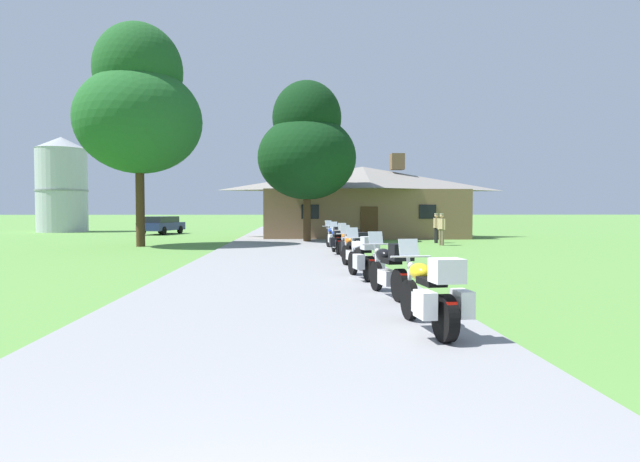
{
  "coord_description": "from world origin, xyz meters",
  "views": [
    {
      "loc": [
        0.24,
        -1.51,
        1.8
      ],
      "look_at": [
        1.51,
        21.57,
        0.92
      ],
      "focal_mm": 28.94,
      "sensor_mm": 36.0,
      "label": 1
    }
  ],
  "objects_px": {
    "bystander_tan_shirt_beside_signpost": "(442,227)",
    "motorcycle_orange_fifth_in_row": "(349,244)",
    "metal_silo_distant": "(62,184)",
    "tree_by_lodge_front": "(307,146)",
    "tree_left_near": "(139,106)",
    "motorcycle_blue_sixth_in_row": "(337,240)",
    "bystander_tan_shirt_near_lodge": "(436,226)",
    "parked_navy_suv_far_left": "(161,224)",
    "motorcycle_black_second_in_row": "(390,270)",
    "motorcycle_white_third_in_row": "(364,258)",
    "motorcycle_yellow_nearest_to_camera": "(432,295)",
    "motorcycle_blue_farthest_in_row": "(334,237)",
    "motorcycle_orange_fourth_in_row": "(354,250)"
  },
  "relations": [
    {
      "from": "motorcycle_blue_sixth_in_row",
      "to": "tree_by_lodge_front",
      "type": "height_order",
      "value": "tree_by_lodge_front"
    },
    {
      "from": "motorcycle_orange_fourth_in_row",
      "to": "tree_left_near",
      "type": "distance_m",
      "value": 16.03
    },
    {
      "from": "motorcycle_white_third_in_row",
      "to": "motorcycle_blue_farthest_in_row",
      "type": "bearing_deg",
      "value": 79.64
    },
    {
      "from": "motorcycle_blue_sixth_in_row",
      "to": "tree_left_near",
      "type": "distance_m",
      "value": 12.92
    },
    {
      "from": "motorcycle_blue_farthest_in_row",
      "to": "bystander_tan_shirt_beside_signpost",
      "type": "xyz_separation_m",
      "value": [
        5.9,
        2.67,
        0.34
      ]
    },
    {
      "from": "motorcycle_orange_fifth_in_row",
      "to": "tree_by_lodge_front",
      "type": "xyz_separation_m",
      "value": [
        -1.19,
        11.42,
        4.98
      ]
    },
    {
      "from": "tree_left_near",
      "to": "parked_navy_suv_far_left",
      "type": "xyz_separation_m",
      "value": [
        -2.48,
        14.2,
        -6.37
      ]
    },
    {
      "from": "bystander_tan_shirt_beside_signpost",
      "to": "motorcycle_orange_fifth_in_row",
      "type": "bearing_deg",
      "value": -60.81
    },
    {
      "from": "bystander_tan_shirt_beside_signpost",
      "to": "metal_silo_distant",
      "type": "relative_size",
      "value": 0.2
    },
    {
      "from": "motorcycle_yellow_nearest_to_camera",
      "to": "motorcycle_black_second_in_row",
      "type": "height_order",
      "value": "same"
    },
    {
      "from": "metal_silo_distant",
      "to": "tree_by_lodge_front",
      "type": "bearing_deg",
      "value": -37.74
    },
    {
      "from": "motorcycle_orange_fifth_in_row",
      "to": "bystander_tan_shirt_beside_signpost",
      "type": "bearing_deg",
      "value": 45.98
    },
    {
      "from": "motorcycle_blue_farthest_in_row",
      "to": "metal_silo_distant",
      "type": "distance_m",
      "value": 31.41
    },
    {
      "from": "bystander_tan_shirt_near_lodge",
      "to": "tree_by_lodge_front",
      "type": "relative_size",
      "value": 0.18
    },
    {
      "from": "bystander_tan_shirt_near_lodge",
      "to": "metal_silo_distant",
      "type": "relative_size",
      "value": 0.2
    },
    {
      "from": "motorcycle_blue_farthest_in_row",
      "to": "bystander_tan_shirt_near_lodge",
      "type": "distance_m",
      "value": 7.84
    },
    {
      "from": "bystander_tan_shirt_beside_signpost",
      "to": "parked_navy_suv_far_left",
      "type": "xyz_separation_m",
      "value": [
        -18.09,
        14.27,
        -0.17
      ]
    },
    {
      "from": "motorcycle_blue_farthest_in_row",
      "to": "bystander_tan_shirt_near_lodge",
      "type": "xyz_separation_m",
      "value": [
        6.21,
        4.77,
        0.34
      ]
    },
    {
      "from": "motorcycle_orange_fifth_in_row",
      "to": "metal_silo_distant",
      "type": "height_order",
      "value": "metal_silo_distant"
    },
    {
      "from": "motorcycle_black_second_in_row",
      "to": "motorcycle_blue_sixth_in_row",
      "type": "distance_m",
      "value": 10.75
    },
    {
      "from": "motorcycle_orange_fifth_in_row",
      "to": "metal_silo_distant",
      "type": "xyz_separation_m",
      "value": [
        -22.1,
        27.6,
        3.53
      ]
    },
    {
      "from": "motorcycle_white_third_in_row",
      "to": "metal_silo_distant",
      "type": "xyz_separation_m",
      "value": [
        -21.86,
        33.12,
        3.53
      ]
    },
    {
      "from": "motorcycle_blue_farthest_in_row",
      "to": "metal_silo_distant",
      "type": "relative_size",
      "value": 0.25
    },
    {
      "from": "motorcycle_white_third_in_row",
      "to": "tree_left_near",
      "type": "xyz_separation_m",
      "value": [
        -9.56,
        13.71,
        6.54
      ]
    },
    {
      "from": "motorcycle_blue_sixth_in_row",
      "to": "tree_by_lodge_front",
      "type": "xyz_separation_m",
      "value": [
        -0.97,
        8.92,
        4.98
      ]
    },
    {
      "from": "tree_by_lodge_front",
      "to": "metal_silo_distant",
      "type": "xyz_separation_m",
      "value": [
        -20.91,
        16.18,
        -1.45
      ]
    },
    {
      "from": "motorcycle_yellow_nearest_to_camera",
      "to": "tree_by_lodge_front",
      "type": "distance_m",
      "value": 23.38
    },
    {
      "from": "motorcycle_blue_sixth_in_row",
      "to": "motorcycle_white_third_in_row",
      "type": "bearing_deg",
      "value": -93.87
    },
    {
      "from": "parked_navy_suv_far_left",
      "to": "motorcycle_blue_sixth_in_row",
      "type": "bearing_deg",
      "value": -45.79
    },
    {
      "from": "motorcycle_white_third_in_row",
      "to": "motorcycle_blue_sixth_in_row",
      "type": "height_order",
      "value": "same"
    },
    {
      "from": "motorcycle_yellow_nearest_to_camera",
      "to": "bystander_tan_shirt_near_lodge",
      "type": "relative_size",
      "value": 1.24
    },
    {
      "from": "motorcycle_orange_fifth_in_row",
      "to": "tree_by_lodge_front",
      "type": "distance_m",
      "value": 12.52
    },
    {
      "from": "motorcycle_black_second_in_row",
      "to": "parked_navy_suv_far_left",
      "type": "height_order",
      "value": "parked_navy_suv_far_left"
    },
    {
      "from": "motorcycle_white_third_in_row",
      "to": "bystander_tan_shirt_beside_signpost",
      "type": "height_order",
      "value": "bystander_tan_shirt_beside_signpost"
    },
    {
      "from": "parked_navy_suv_far_left",
      "to": "motorcycle_orange_fifth_in_row",
      "type": "bearing_deg",
      "value": -48.28
    },
    {
      "from": "motorcycle_yellow_nearest_to_camera",
      "to": "motorcycle_blue_farthest_in_row",
      "type": "xyz_separation_m",
      "value": [
        -0.01,
        16.86,
        0.0
      ]
    },
    {
      "from": "tree_by_lodge_front",
      "to": "motorcycle_black_second_in_row",
      "type": "bearing_deg",
      "value": -86.8
    },
    {
      "from": "motorcycle_black_second_in_row",
      "to": "tree_left_near",
      "type": "distance_m",
      "value": 20.18
    },
    {
      "from": "motorcycle_blue_sixth_in_row",
      "to": "bystander_tan_shirt_near_lodge",
      "type": "distance_m",
      "value": 10.0
    },
    {
      "from": "motorcycle_yellow_nearest_to_camera",
      "to": "motorcycle_black_second_in_row",
      "type": "distance_m",
      "value": 3.15
    },
    {
      "from": "tree_left_near",
      "to": "parked_navy_suv_far_left",
      "type": "relative_size",
      "value": 2.3
    },
    {
      "from": "tree_by_lodge_front",
      "to": "tree_left_near",
      "type": "bearing_deg",
      "value": -159.45
    },
    {
      "from": "motorcycle_black_second_in_row",
      "to": "motorcycle_white_third_in_row",
      "type": "height_order",
      "value": "same"
    },
    {
      "from": "motorcycle_yellow_nearest_to_camera",
      "to": "bystander_tan_shirt_beside_signpost",
      "type": "xyz_separation_m",
      "value": [
        5.9,
        19.53,
        0.34
      ]
    },
    {
      "from": "tree_left_near",
      "to": "parked_navy_suv_far_left",
      "type": "distance_m",
      "value": 15.76
    },
    {
      "from": "motorcycle_black_second_in_row",
      "to": "tree_left_near",
      "type": "height_order",
      "value": "tree_left_near"
    },
    {
      "from": "motorcycle_orange_fifth_in_row",
      "to": "motorcycle_blue_farthest_in_row",
      "type": "height_order",
      "value": "same"
    },
    {
      "from": "tree_left_near",
      "to": "parked_navy_suv_far_left",
      "type": "bearing_deg",
      "value": 99.91
    },
    {
      "from": "motorcycle_black_second_in_row",
      "to": "bystander_tan_shirt_near_lodge",
      "type": "relative_size",
      "value": 1.23
    },
    {
      "from": "bystander_tan_shirt_beside_signpost",
      "to": "metal_silo_distant",
      "type": "distance_m",
      "value": 34.17
    }
  ]
}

